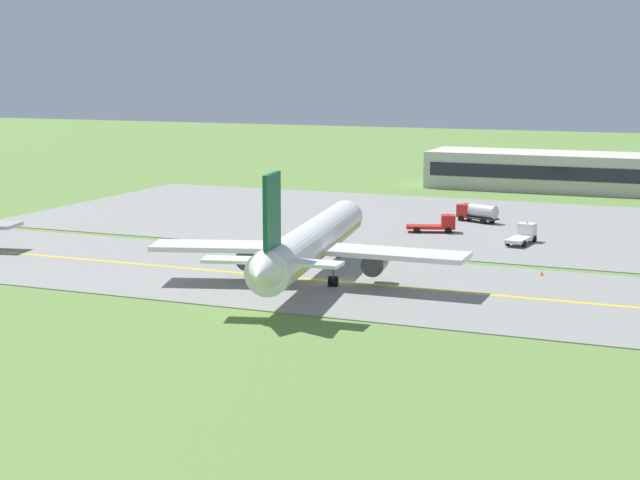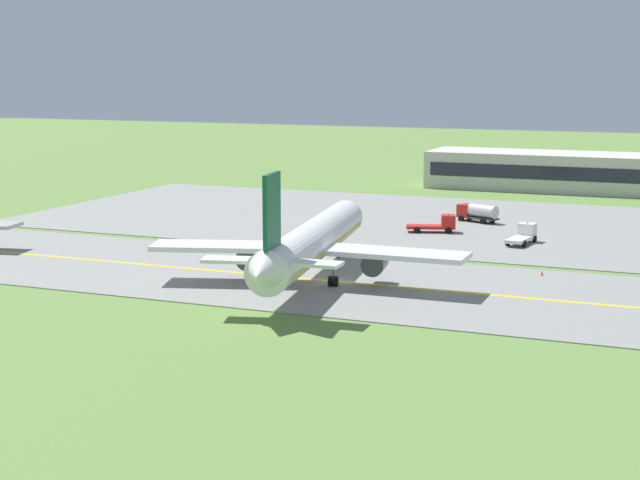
{
  "view_description": "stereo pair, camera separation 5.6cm",
  "coord_description": "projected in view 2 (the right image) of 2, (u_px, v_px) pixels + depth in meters",
  "views": [
    {
      "loc": [
        36.7,
        -92.99,
        21.82
      ],
      "look_at": [
        -2.5,
        1.42,
        4.0
      ],
      "focal_mm": 56.33,
      "sensor_mm": 36.0,
      "label": 1
    },
    {
      "loc": [
        36.75,
        -92.97,
        21.82
      ],
      "look_at": [
        -2.5,
        1.42,
        4.0
      ],
      "focal_mm": 56.33,
      "sensor_mm": 36.0,
      "label": 2
    }
  ],
  "objects": [
    {
      "name": "ground_plane",
      "position": [
        337.0,
        282.0,
        102.22
      ],
      "size": [
        500.0,
        500.0,
        0.0
      ],
      "primitive_type": "plane",
      "color": "olive"
    },
    {
      "name": "taxiway_strip",
      "position": [
        337.0,
        282.0,
        102.21
      ],
      "size": [
        240.0,
        28.0,
        0.1
      ],
      "primitive_type": "cube",
      "color": "gray",
      "rests_on": "ground"
    },
    {
      "name": "apron_pad",
      "position": [
        519.0,
        227.0,
        136.63
      ],
      "size": [
        140.0,
        52.0,
        0.1
      ],
      "primitive_type": "cube",
      "color": "gray",
      "rests_on": "ground"
    },
    {
      "name": "taxiway_centreline",
      "position": [
        337.0,
        281.0,
        102.2
      ],
      "size": [
        220.0,
        0.6,
        0.01
      ],
      "primitive_type": "cube",
      "color": "yellow",
      "rests_on": "taxiway_strip"
    },
    {
      "name": "airplane_lead",
      "position": [
        311.0,
        243.0,
        101.46
      ],
      "size": [
        32.2,
        39.55,
        12.7
      ],
      "color": "white",
      "rests_on": "ground"
    },
    {
      "name": "service_truck_baggage",
      "position": [
        478.0,
        212.0,
        140.8
      ],
      "size": [
        6.33,
        4.22,
        2.65
      ],
      "color": "red",
      "rests_on": "ground"
    },
    {
      "name": "service_truck_fuel",
      "position": [
        439.0,
        224.0,
        132.2
      ],
      "size": [
        6.72,
        4.0,
        2.59
      ],
      "color": "red",
      "rests_on": "ground"
    },
    {
      "name": "service_truck_catering",
      "position": [
        524.0,
        234.0,
        124.27
      ],
      "size": [
        2.97,
        6.61,
        2.59
      ],
      "color": "silver",
      "rests_on": "ground"
    },
    {
      "name": "terminal_building",
      "position": [
        608.0,
        173.0,
        174.41
      ],
      "size": [
        62.59,
        13.47,
        7.78
      ],
      "color": "beige",
      "rests_on": "ground"
    },
    {
      "name": "traffic_cone_near_edge",
      "position": [
        542.0,
        273.0,
        105.14
      ],
      "size": [
        0.44,
        0.44,
        0.6
      ],
      "primitive_type": "cone",
      "color": "orange",
      "rests_on": "ground"
    }
  ]
}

